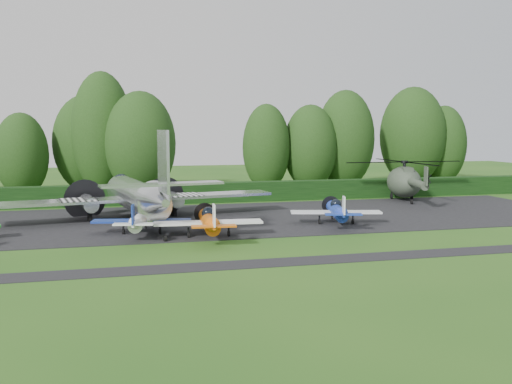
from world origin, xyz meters
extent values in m
plane|color=#235116|center=(0.00, 0.00, 0.00)|extent=(160.00, 160.00, 0.00)
cube|color=black|center=(0.00, 10.00, 0.00)|extent=(70.00, 18.00, 0.01)
cube|color=black|center=(0.00, -6.00, 0.00)|extent=(70.00, 2.00, 0.00)
cube|color=black|center=(0.00, 21.00, 0.00)|extent=(90.00, 1.60, 2.00)
cylinder|color=silver|center=(-3.78, 10.47, 2.06)|extent=(2.50, 13.03, 2.50)
cone|color=silver|center=(-3.78, 17.77, 2.06)|extent=(2.50, 1.63, 2.50)
cone|color=silver|center=(-3.78, 2.66, 2.61)|extent=(2.50, 3.26, 2.50)
sphere|color=black|center=(-3.78, 16.73, 2.61)|extent=(1.63, 1.63, 1.63)
cube|color=silver|center=(-3.78, 11.56, 1.74)|extent=(23.89, 2.61, 0.24)
cube|color=white|center=(-8.12, 11.56, 1.87)|extent=(2.82, 2.71, 0.05)
cube|color=white|center=(0.57, 11.56, 1.87)|extent=(2.82, 2.71, 0.05)
cylinder|color=silver|center=(-7.25, 12.21, 1.47)|extent=(1.19, 3.47, 1.19)
cylinder|color=silver|center=(-0.30, 12.21, 1.47)|extent=(1.19, 3.47, 1.19)
cylinder|color=black|center=(-7.25, 14.65, 1.47)|extent=(3.47, 0.03, 3.47)
cylinder|color=black|center=(-0.30, 14.65, 1.47)|extent=(3.47, 0.03, 3.47)
cube|color=silver|center=(-3.78, 1.79, 3.80)|extent=(8.14, 1.52, 0.15)
cube|color=silver|center=(-3.78, 1.46, 5.32)|extent=(0.20, 2.39, 4.13)
cylinder|color=black|center=(-7.25, 11.78, 0.27)|extent=(0.27, 0.98, 0.98)
cylinder|color=black|center=(-0.30, 11.78, 0.27)|extent=(0.27, 0.98, 0.98)
cylinder|color=black|center=(-3.78, 1.35, 0.20)|extent=(0.20, 0.48, 0.48)
cylinder|color=white|center=(-3.69, 4.32, 1.09)|extent=(0.95, 5.45, 0.95)
sphere|color=black|center=(-3.69, 4.92, 1.54)|extent=(0.83, 0.83, 0.83)
cube|color=navy|center=(-3.69, 4.82, 0.94)|extent=(6.94, 1.29, 0.14)
cube|color=white|center=(-3.69, 1.05, 1.34)|extent=(2.58, 0.69, 0.10)
cube|color=navy|center=(-3.69, 0.95, 1.98)|extent=(0.10, 0.79, 1.29)
cylinder|color=black|center=(-3.69, 7.84, 1.09)|extent=(1.49, 0.02, 1.49)
cylinder|color=black|center=(-4.98, 4.62, 0.18)|extent=(0.14, 0.44, 0.44)
cylinder|color=black|center=(-2.40, 4.62, 0.18)|extent=(0.14, 0.44, 0.44)
cylinder|color=black|center=(-3.69, 6.90, 0.16)|extent=(0.12, 0.40, 0.40)
cylinder|color=#D55D0C|center=(0.77, 2.00, 1.17)|extent=(1.02, 5.86, 1.02)
sphere|color=black|center=(0.77, 2.64, 1.65)|extent=(0.90, 0.90, 0.90)
cube|color=white|center=(0.77, 2.53, 1.01)|extent=(7.46, 1.39, 0.15)
cube|color=#D55D0C|center=(0.77, -1.52, 1.44)|extent=(2.77, 0.75, 0.11)
cube|color=white|center=(0.77, -1.62, 2.13)|extent=(0.11, 0.85, 1.39)
cylinder|color=black|center=(0.77, 5.78, 1.17)|extent=(1.60, 0.02, 1.60)
cylinder|color=black|center=(-0.61, 2.32, 0.19)|extent=(0.15, 0.47, 0.47)
cylinder|color=black|center=(2.16, 2.32, 0.19)|extent=(0.15, 0.47, 0.47)
cylinder|color=black|center=(0.77, 4.77, 0.17)|extent=(0.13, 0.43, 0.43)
cylinder|color=#1B37A7|center=(11.26, 4.89, 1.11)|extent=(0.97, 5.54, 0.97)
sphere|color=black|center=(11.26, 5.49, 1.56)|extent=(0.85, 0.85, 0.85)
cube|color=white|center=(11.26, 5.39, 0.96)|extent=(7.05, 1.31, 0.14)
cube|color=#1B37A7|center=(11.26, 1.56, 1.36)|extent=(2.62, 0.71, 0.10)
cube|color=white|center=(11.26, 1.46, 2.01)|extent=(0.10, 0.81, 1.31)
cylinder|color=black|center=(11.26, 8.46, 1.11)|extent=(1.51, 0.02, 1.51)
cylinder|color=black|center=(9.95, 5.19, 0.18)|extent=(0.14, 0.44, 0.44)
cylinder|color=black|center=(12.57, 5.19, 0.18)|extent=(0.14, 0.44, 0.44)
cylinder|color=black|center=(11.26, 7.51, 0.16)|extent=(0.12, 0.40, 0.40)
ellipsoid|color=#364232|center=(23.93, 17.70, 1.93)|extent=(3.35, 6.14, 3.21)
cylinder|color=#364232|center=(23.93, 12.87, 2.25)|extent=(0.75, 6.44, 0.75)
cube|color=#364232|center=(23.93, 9.54, 3.22)|extent=(0.13, 0.97, 1.72)
cylinder|color=black|center=(23.93, 17.70, 3.54)|extent=(0.32, 0.32, 0.86)
cylinder|color=black|center=(23.93, 17.70, 4.02)|extent=(0.75, 0.75, 0.27)
cylinder|color=black|center=(23.93, 17.70, 4.02)|extent=(12.88, 12.88, 0.06)
cube|color=#364232|center=(23.93, 16.84, 3.17)|extent=(0.97, 2.15, 0.75)
ellipsoid|color=black|center=(23.93, 19.41, 2.04)|extent=(2.04, 2.04, 1.84)
cylinder|color=black|center=(22.86, 18.55, 0.32)|extent=(0.19, 0.60, 0.60)
cylinder|color=black|center=(25.01, 18.55, 0.32)|extent=(0.19, 0.60, 0.60)
cylinder|color=black|center=(23.93, 14.26, 0.27)|extent=(0.17, 0.52, 0.52)
cylinder|color=#3F3326|center=(25.01, 20.44, 0.54)|extent=(0.11, 0.11, 1.07)
cylinder|color=#3F3326|center=(27.69, 20.44, 0.54)|extent=(0.11, 0.11, 1.07)
cube|color=beige|center=(26.35, 20.44, 1.16)|extent=(2.86, 0.07, 0.89)
cylinder|color=black|center=(33.50, 33.23, 2.13)|extent=(0.70, 0.70, 4.27)
ellipsoid|color=#1A3310|center=(33.50, 33.23, 6.52)|extent=(8.66, 8.66, 13.03)
cylinder|color=black|center=(18.11, 30.57, 1.71)|extent=(0.70, 0.70, 3.41)
ellipsoid|color=#1A3310|center=(18.11, 30.57, 5.21)|extent=(6.63, 6.63, 10.43)
cylinder|color=black|center=(23.09, 31.51, 2.02)|extent=(0.70, 0.70, 4.04)
ellipsoid|color=#1A3310|center=(23.09, 31.51, 6.17)|extent=(7.37, 7.37, 12.34)
cylinder|color=black|center=(12.49, 30.52, 1.71)|extent=(0.70, 0.70, 3.42)
ellipsoid|color=#1A3310|center=(12.49, 30.52, 5.23)|extent=(5.74, 5.74, 10.46)
cylinder|color=black|center=(38.18, 33.23, 1.74)|extent=(0.70, 0.70, 3.47)
ellipsoid|color=#1A3310|center=(38.18, 33.23, 5.30)|extent=(6.16, 6.16, 10.60)
cylinder|color=black|center=(-2.50, 28.41, 1.90)|extent=(0.70, 0.70, 3.80)
ellipsoid|color=#1A3310|center=(-2.50, 28.41, 5.81)|extent=(7.79, 7.79, 11.61)
cylinder|color=black|center=(-15.26, 31.11, 1.51)|extent=(0.70, 0.70, 3.03)
ellipsoid|color=#1A3310|center=(-15.26, 31.11, 4.63)|extent=(5.78, 5.78, 9.25)
cylinder|color=black|center=(-6.59, 31.30, 2.28)|extent=(0.70, 0.70, 4.56)
ellipsoid|color=#1A3310|center=(-6.59, 31.30, 6.96)|extent=(6.90, 6.90, 13.93)
cylinder|color=black|center=(-8.45, 34.06, 1.87)|extent=(0.70, 0.70, 3.74)
ellipsoid|color=#1A3310|center=(-8.45, 34.06, 5.72)|extent=(7.83, 7.83, 11.44)
camera|label=1|loc=(-5.42, -35.99, 7.46)|focal=40.00mm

